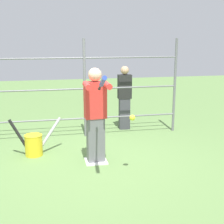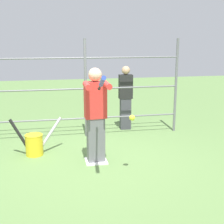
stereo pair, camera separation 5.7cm
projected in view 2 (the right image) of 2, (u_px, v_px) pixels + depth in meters
name	position (u px, v px, depth m)	size (l,w,h in m)	color
ground_plane	(96.00, 161.00, 5.86)	(24.00, 24.00, 0.00)	#608447
home_plate	(96.00, 161.00, 5.86)	(0.40, 0.40, 0.02)	white
fence_backstop	(86.00, 89.00, 7.13)	(4.44, 0.06, 2.26)	slate
batter	(96.00, 113.00, 5.62)	(0.45, 0.60, 1.75)	slate
baseball_bat_swinging	(102.00, 83.00, 4.54)	(0.12, 0.87, 0.34)	black
softball_in_flight	(132.00, 118.00, 5.04)	(0.10, 0.10, 0.10)	yellow
bat_bucket	(34.00, 144.00, 6.14)	(1.03, 0.49, 0.76)	yellow
bystander_behind_fence	(126.00, 97.00, 7.76)	(0.33, 0.20, 1.59)	#3F3F47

